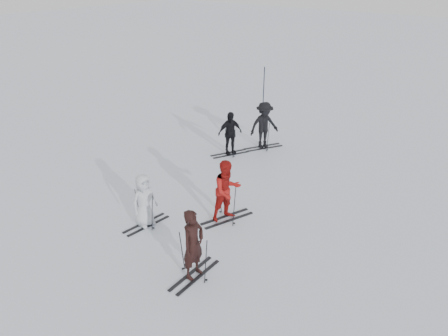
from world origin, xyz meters
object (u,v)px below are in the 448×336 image
Objects in this scene: skier_grey at (144,201)px; skier_uphill_far at (264,126)px; skier_near_dark at (193,245)px; piste_marker at (264,88)px; skier_red at (227,191)px; skier_uphill_left at (230,134)px.

skier_grey is 7.15m from skier_uphill_far.
skier_near_dark is at bearing -128.70° from skier_uphill_far.
skier_uphill_far is at bearing -55.79° from piste_marker.
skier_near_dark is 1.14× the size of skier_grey.
skier_red is 11.27m from piste_marker.
piste_marker is at bearing 47.28° from skier_red.
skier_grey is 0.83× the size of skier_uphill_far.
skier_red is at bearing -128.12° from skier_uphill_far.
skier_red is 1.18× the size of skier_grey.
skier_uphill_left is (-2.98, 3.95, -0.07)m from skier_red.
skier_uphill_left is (-1.31, 5.71, 0.07)m from skier_grey.
piste_marker is (-3.08, 4.54, 0.13)m from skier_uphill_far.
skier_red is at bearing -117.33° from skier_uphill_left.
skier_red is at bearing 18.36° from skier_near_dark.
skier_near_dark reaches higher than skier_uphill_left.
skier_uphill_left is 0.90× the size of skier_uphill_far.
skier_uphill_left is 1.57m from skier_uphill_far.
skier_uphill_far is at bearing -0.01° from skier_uphill_left.
skier_near_dark is 0.83× the size of piste_marker.
skier_grey is (-1.67, -1.76, -0.14)m from skier_red.
skier_grey is 0.92× the size of skier_uphill_left.
piste_marker is at bearing 22.67° from skier_grey.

